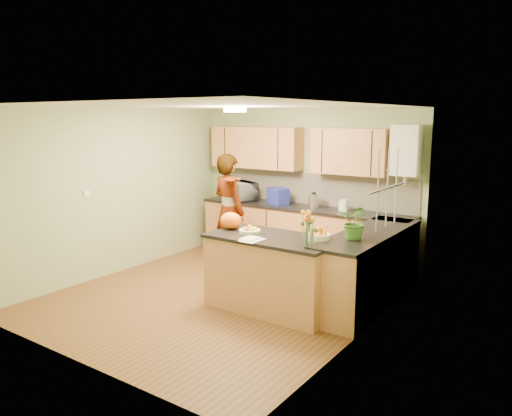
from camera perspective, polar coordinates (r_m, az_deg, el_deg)
The scene contains 28 objects.
floor at distance 6.82m, azimuth -3.80°, elevation -9.96°, with size 4.50×4.50×0.00m, color #583419.
ceiling at distance 6.40m, azimuth -4.07°, elevation 11.55°, with size 4.00×4.50×0.02m, color white.
wall_back at distance 8.34m, azimuth 5.78°, elevation 2.62°, with size 4.00×0.02×2.50m, color #96A777.
wall_front at distance 4.98m, azimuth -20.37°, elevation -3.23°, with size 4.00×0.02×2.50m, color #96A777.
wall_left at distance 7.88m, azimuth -15.36°, elevation 1.85°, with size 0.02×4.50×2.50m, color #96A777.
wall_right at distance 5.49m, azimuth 12.61°, elevation -1.61°, with size 0.02×4.50×2.50m, color #96A777.
back_counter at distance 8.18m, azimuth 5.27°, elevation -3.08°, with size 3.64×0.62×0.94m.
right_counter at distance 6.55m, azimuth 12.75°, elevation -6.70°, with size 0.62×2.24×0.94m.
splashback at distance 8.29m, azimuth 6.32°, elevation 2.21°, with size 3.60×0.02×0.52m, color beige.
upper_cabinets at distance 8.23m, azimuth 4.20°, elevation 6.73°, with size 3.20×0.34×0.70m.
boiler at distance 7.46m, azimuth 16.82°, elevation 6.32°, with size 0.40×0.30×0.86m.
window_right at distance 5.99m, azimuth 14.84°, elevation 2.20°, with size 0.01×1.30×1.05m.
light_switch at distance 7.50m, azimuth -18.81°, elevation 1.64°, with size 0.02×0.09×0.09m, color white.
ceiling_lamp at distance 6.63m, azimuth -2.41°, elevation 11.18°, with size 0.30×0.30×0.07m.
peninsula_island at distance 6.23m, azimuth 1.94°, elevation -7.41°, with size 1.62×0.83×0.93m.
fruit_dish at distance 6.28m, azimuth -0.72°, elevation -2.50°, with size 0.27×0.27×0.10m.
orange_bowl at distance 5.94m, azimuth 7.22°, elevation -3.06°, with size 0.27×0.27×0.16m.
flower_vase at distance 5.59m, azimuth 6.16°, elevation -1.51°, with size 0.24×0.24×0.44m.
orange_bag at distance 6.50m, azimuth -2.89°, elevation -1.44°, with size 0.29×0.25×0.22m, color orange.
papers at distance 5.91m, azimuth -0.43°, elevation -3.65°, with size 0.22×0.29×0.01m, color white.
violinist at distance 7.87m, azimuth -3.12°, elevation -0.35°, with size 0.66×0.43×1.81m, color #D7A583.
violin at distance 7.50m, azimuth -2.98°, elevation 3.30°, with size 0.60×0.24×0.12m, color #501505, non-canonical shape.
microwave at distance 8.71m, azimuth -1.76°, elevation 1.97°, with size 0.57×0.38×0.31m, color white.
blue_box at distance 8.29m, azimuth 2.56°, elevation 1.38°, with size 0.33×0.24×0.27m, color navy.
kettle at distance 7.98m, azimuth 6.60°, elevation 0.88°, with size 0.16×0.16×0.30m.
jar_cream at distance 7.82m, azimuth 9.76°, elevation 0.26°, with size 0.10×0.10×0.15m, color #F3E9C3.
jar_white at distance 7.72m, azimuth 10.07°, elevation 0.25°, with size 0.12×0.12×0.18m, color white.
potted_plant at distance 5.97m, azimuth 11.32°, elevation -1.57°, with size 0.38×0.33×0.42m, color #3B7426.
Camera 1 is at (4.01, -4.98, 2.36)m, focal length 35.00 mm.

